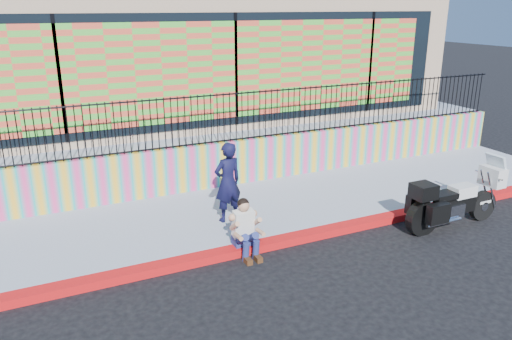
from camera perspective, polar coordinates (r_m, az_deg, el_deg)
ground at (r=10.16m, az=7.09°, el=-7.57°), size 90.00×90.00×0.00m
red_curb at (r=10.13m, az=7.11°, el=-7.19°), size 16.00×0.30×0.15m
sidewalk at (r=11.43m, az=2.72°, el=-4.01°), size 16.00×3.00×0.15m
mural_wall at (r=12.57m, az=-0.64°, el=1.14°), size 16.00×0.20×1.10m
metal_fence at (r=12.28m, az=-0.66°, el=6.27°), size 15.80×0.04×1.20m
elevated_platform at (r=17.21m, az=-7.76°, el=5.43°), size 16.00×10.00×1.25m
storefront_building at (r=16.62m, az=-7.92°, el=14.13°), size 14.00×8.06×4.00m
police_motorcycle at (r=11.05m, az=21.62°, el=-3.19°), size 2.33×0.77×1.45m
police_officer at (r=10.17m, az=-3.25°, el=-1.39°), size 0.67×0.50×1.67m
seated_man at (r=9.18m, az=-1.10°, el=-7.26°), size 0.54×0.71×1.06m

